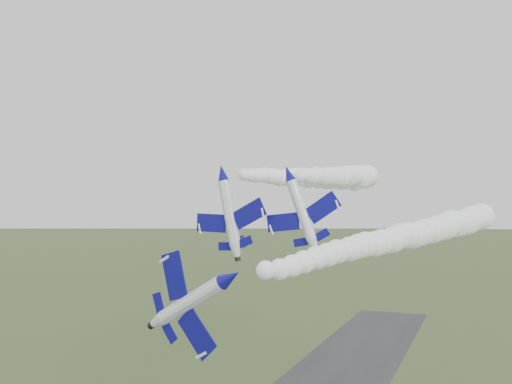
% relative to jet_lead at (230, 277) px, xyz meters
% --- Properties ---
extents(jet_lead, '(5.57, 12.07, 8.80)m').
position_rel_jet_lead_xyz_m(jet_lead, '(0.00, 0.00, 0.00)').
color(jet_lead, white).
extents(smoke_trail_jet_lead, '(20.11, 68.60, 4.70)m').
position_rel_jet_lead_xyz_m(smoke_trail_jet_lead, '(10.52, 36.25, 2.13)').
color(smoke_trail_jet_lead, white).
extents(jet_pair_left, '(11.17, 13.52, 3.89)m').
position_rel_jet_lead_xyz_m(jet_pair_left, '(-13.44, 26.49, 10.73)').
color(jet_pair_left, white).
extents(smoke_trail_jet_pair_left, '(12.69, 56.37, 4.50)m').
position_rel_jet_lead_xyz_m(smoke_trail_jet_pair_left, '(-9.29, 58.14, 11.34)').
color(smoke_trail_jet_pair_left, white).
extents(jet_pair_right, '(9.76, 12.43, 4.16)m').
position_rel_jet_lead_xyz_m(jet_pair_right, '(-4.14, 27.63, 10.51)').
color(jet_pair_right, white).
extents(smoke_trail_jet_pair_right, '(7.54, 71.45, 5.33)m').
position_rel_jet_lead_xyz_m(smoke_trail_jet_pair_right, '(-5.59, 66.12, 11.96)').
color(smoke_trail_jet_pair_right, white).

